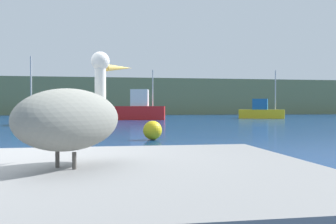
# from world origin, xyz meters

# --- Properties ---
(hillside_backdrop) EXTENTS (140.00, 11.21, 6.28)m
(hillside_backdrop) POSITION_xyz_m (0.00, 62.55, 3.14)
(hillside_backdrop) COLOR #6B7A51
(hillside_backdrop) RESTS_ON ground
(pelican) EXTENTS (0.99, 1.18, 0.88)m
(pelican) POSITION_xyz_m (0.81, -0.95, 1.25)
(pelican) COLOR gray
(pelican) RESTS_ON pier_dock
(fishing_boat_red) EXTENTS (6.47, 3.09, 5.19)m
(fishing_boat_red) POSITION_xyz_m (3.79, 34.15, 1.06)
(fishing_boat_red) COLOR red
(fishing_boat_red) RESTS_ON ground
(fishing_boat_yellow) EXTENTS (5.16, 3.61, 5.50)m
(fishing_boat_yellow) POSITION_xyz_m (18.40, 35.79, 0.83)
(fishing_boat_yellow) COLOR yellow
(fishing_boat_yellow) RESTS_ON ground
(fishing_boat_green) EXTENTS (5.71, 3.47, 5.10)m
(fishing_boat_green) POSITION_xyz_m (-3.09, 23.86, 0.78)
(fishing_boat_green) COLOR #1E8C4C
(fishing_boat_green) RESTS_ON ground
(mooring_buoy) EXTENTS (0.77, 0.77, 0.77)m
(mooring_buoy) POSITION_xyz_m (2.78, 10.82, 0.39)
(mooring_buoy) COLOR yellow
(mooring_buoy) RESTS_ON ground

